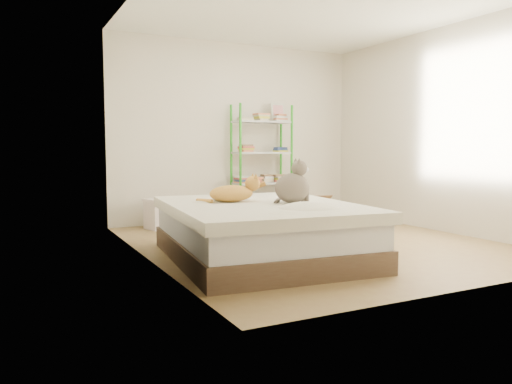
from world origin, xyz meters
TOP-DOWN VIEW (x-y plane):
  - room at (0.00, 0.00)m, footprint 3.81×4.21m
  - bed at (-0.92, -0.44)m, footprint 1.89×2.27m
  - orange_cat at (-1.12, -0.20)m, footprint 0.55×0.34m
  - grey_cat at (-0.63, -0.55)m, footprint 0.42×0.37m
  - shelf_unit at (0.31, 1.88)m, footprint 0.88×0.36m
  - cardboard_box at (0.66, 1.22)m, footprint 0.57×0.56m
  - white_bin at (-1.29, 1.76)m, footprint 0.43×0.40m

SIDE VIEW (x-z plane):
  - cardboard_box at x=0.66m, z-range -0.03..0.40m
  - white_bin at x=-1.29m, z-range 0.00..0.41m
  - bed at x=-0.92m, z-range 0.00..0.54m
  - orange_cat at x=-1.12m, z-range 0.54..0.75m
  - grey_cat at x=-0.63m, z-range 0.54..0.96m
  - shelf_unit at x=0.31m, z-range -0.04..1.71m
  - room at x=0.00m, z-range 0.00..2.61m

